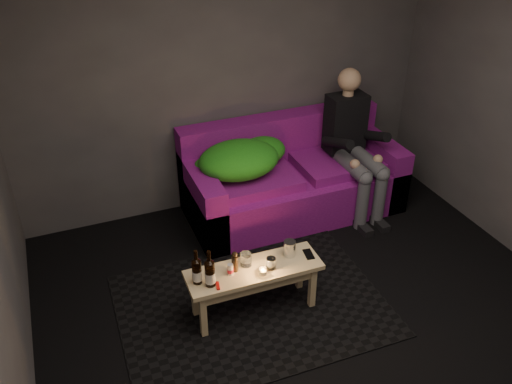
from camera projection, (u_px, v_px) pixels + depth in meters
floor at (338, 351)px, 3.82m from camera, size 4.50×4.50×0.00m
room at (322, 111)px, 3.34m from camera, size 4.50×4.50×4.50m
rug at (252, 305)px, 4.21m from camera, size 2.05×1.51×0.01m
sofa at (291, 180)px, 5.25m from camera, size 2.04×0.92×0.88m
green_blanket at (242, 158)px, 4.90m from camera, size 0.90×0.61×0.31m
person at (353, 141)px, 5.09m from camera, size 0.37×0.85×1.36m
coffee_table at (254, 276)px, 4.00m from camera, size 1.01×0.34×0.41m
beer_bottle_a at (197, 271)px, 3.78m from camera, size 0.07×0.07×0.28m
beer_bottle_b at (210, 273)px, 3.75m from camera, size 0.07×0.07×0.29m
salt_shaker at (230, 269)px, 3.88m from camera, size 0.05×0.05×0.09m
pepper_mill at (235, 264)px, 3.91m from camera, size 0.05×0.05×0.13m
tumbler_back at (246, 259)px, 3.97m from camera, size 0.11×0.11×0.10m
tealight at (263, 271)px, 3.89m from camera, size 0.06×0.06×0.05m
tumbler_front at (271, 263)px, 3.94m from camera, size 0.08×0.08×0.09m
steel_cup at (290, 248)px, 4.06m from camera, size 0.10×0.10×0.13m
smartphone at (309, 254)px, 4.10m from camera, size 0.08×0.13×0.01m
red_lighter at (218, 286)px, 3.79m from camera, size 0.04×0.08×0.01m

